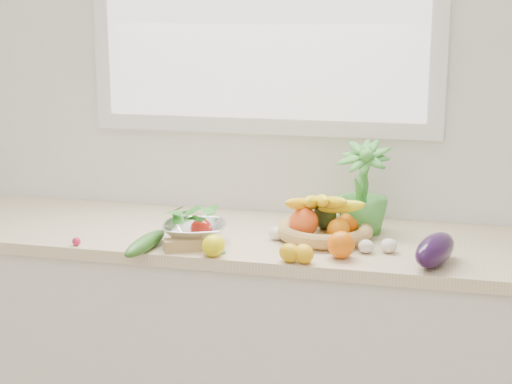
% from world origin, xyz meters
% --- Properties ---
extents(back_wall, '(4.50, 0.02, 2.70)m').
position_xyz_m(back_wall, '(0.00, 2.25, 1.35)').
color(back_wall, white).
rests_on(back_wall, ground).
extents(counter_cabinet, '(2.20, 0.58, 0.86)m').
position_xyz_m(counter_cabinet, '(0.00, 1.95, 0.43)').
color(counter_cabinet, silver).
rests_on(counter_cabinet, ground).
extents(countertop, '(2.24, 0.62, 0.04)m').
position_xyz_m(countertop, '(0.00, 1.95, 0.88)').
color(countertop, beige).
rests_on(countertop, counter_cabinet).
extents(orange_loose, '(0.11, 0.11, 0.08)m').
position_xyz_m(orange_loose, '(0.37, 1.75, 0.94)').
color(orange_loose, '#DD5E07').
rests_on(orange_loose, countertop).
extents(lemon_a, '(0.09, 0.09, 0.06)m').
position_xyz_m(lemon_a, '(0.26, 1.67, 0.93)').
color(lemon_a, '#F1A80D').
rests_on(lemon_a, countertop).
extents(lemon_b, '(0.08, 0.10, 0.07)m').
position_xyz_m(lemon_b, '(-0.02, 1.67, 0.93)').
color(lemon_b, yellow).
rests_on(lemon_b, countertop).
extents(lemon_c, '(0.09, 0.09, 0.06)m').
position_xyz_m(lemon_c, '(0.22, 1.67, 0.93)').
color(lemon_c, '#D99F0B').
rests_on(lemon_c, countertop).
extents(apple, '(0.09, 0.09, 0.07)m').
position_xyz_m(apple, '(-0.11, 1.82, 0.94)').
color(apple, '#AD170D').
rests_on(apple, countertop).
extents(ginger, '(0.13, 0.10, 0.04)m').
position_xyz_m(ginger, '(-0.13, 1.70, 0.92)').
color(ginger, tan).
rests_on(ginger, countertop).
extents(garlic_a, '(0.05, 0.05, 0.04)m').
position_xyz_m(garlic_a, '(0.43, 1.82, 0.92)').
color(garlic_a, white).
rests_on(garlic_a, countertop).
extents(garlic_b, '(0.06, 0.06, 0.04)m').
position_xyz_m(garlic_b, '(0.13, 1.89, 0.92)').
color(garlic_b, white).
rests_on(garlic_b, countertop).
extents(garlic_c, '(0.06, 0.06, 0.05)m').
position_xyz_m(garlic_c, '(0.50, 1.84, 0.92)').
color(garlic_c, white).
rests_on(garlic_c, countertop).
extents(eggplant, '(0.16, 0.25, 0.09)m').
position_xyz_m(eggplant, '(0.65, 1.75, 0.95)').
color(eggplant, '#230D32').
rests_on(eggplant, countertop).
extents(cucumber, '(0.07, 0.28, 0.05)m').
position_xyz_m(cucumber, '(-0.25, 1.67, 0.93)').
color(cucumber, '#1A591A').
rests_on(cucumber, countertop).
extents(radish, '(0.03, 0.03, 0.03)m').
position_xyz_m(radish, '(-0.49, 1.67, 0.91)').
color(radish, '#D31A4A').
rests_on(radish, countertop).
extents(potted_herb, '(0.20, 0.20, 0.33)m').
position_xyz_m(potted_herb, '(0.39, 2.05, 1.05)').
color(potted_herb, green).
rests_on(potted_herb, countertop).
extents(fruit_basket, '(0.41, 0.41, 0.18)m').
position_xyz_m(fruit_basket, '(0.28, 1.94, 0.95)').
color(fruit_basket, '#A8844A').
rests_on(fruit_basket, countertop).
extents(colander_with_spinach, '(0.25, 0.25, 0.11)m').
position_xyz_m(colander_with_spinach, '(-0.12, 1.79, 0.96)').
color(colander_with_spinach, white).
rests_on(colander_with_spinach, countertop).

